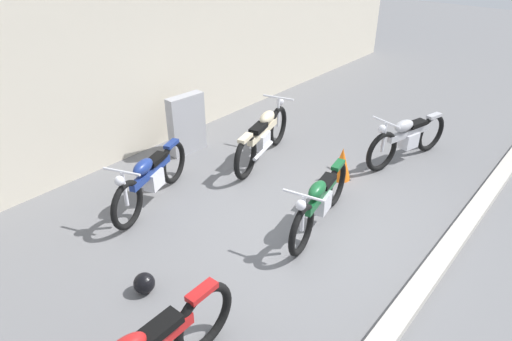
{
  "coord_description": "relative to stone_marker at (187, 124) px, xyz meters",
  "views": [
    {
      "loc": [
        -4.28,
        -2.75,
        3.74
      ],
      "look_at": [
        -0.01,
        0.86,
        0.55
      ],
      "focal_mm": 31.13,
      "sensor_mm": 36.0,
      "label": 1
    }
  ],
  "objects": [
    {
      "name": "traffic_cone",
      "position": [
        0.95,
        -2.64,
        -0.26
      ],
      "size": [
        0.32,
        0.32,
        0.55
      ],
      "primitive_type": "cone",
      "color": "orange",
      "rests_on": "ground_plane"
    },
    {
      "name": "stone_marker",
      "position": [
        0.0,
        0.0,
        0.0
      ],
      "size": [
        0.71,
        0.26,
        1.08
      ],
      "primitive_type": "cube",
      "rotation": [
        0.0,
        0.0,
        -0.09
      ],
      "color": "#9E9EA3",
      "rests_on": "ground_plane"
    },
    {
      "name": "ground_plane",
      "position": [
        -0.48,
        -2.9,
        -0.54
      ],
      "size": [
        40.0,
        40.0,
        0.0
      ],
      "primitive_type": "plane",
      "color": "slate"
    },
    {
      "name": "building_wall",
      "position": [
        -0.48,
        0.8,
        0.91
      ],
      "size": [
        18.0,
        0.3,
        2.91
      ],
      "primitive_type": "cube",
      "color": "beige",
      "rests_on": "ground_plane"
    },
    {
      "name": "motorcycle_green",
      "position": [
        -0.39,
        -3.08,
        -0.12
      ],
      "size": [
        1.93,
        0.65,
        0.87
      ],
      "rotation": [
        0.0,
        0.0,
        3.34
      ],
      "color": "black",
      "rests_on": "ground_plane"
    },
    {
      "name": "motorcycle_silver",
      "position": [
        2.23,
        -3.16,
        -0.1
      ],
      "size": [
        1.97,
        0.74,
        0.9
      ],
      "rotation": [
        0.0,
        0.0,
        2.88
      ],
      "color": "black",
      "rests_on": "ground_plane"
    },
    {
      "name": "motorcycle_cream",
      "position": [
        0.65,
        -1.24,
        -0.08
      ],
      "size": [
        2.06,
        0.8,
        0.95
      ],
      "rotation": [
        0.0,
        0.0,
        0.27
      ],
      "color": "black",
      "rests_on": "ground_plane"
    },
    {
      "name": "curb_strip",
      "position": [
        -0.48,
        -4.67,
        -0.48
      ],
      "size": [
        18.0,
        0.24,
        0.12
      ],
      "primitive_type": "cube",
      "color": "#B7B2A8",
      "rests_on": "ground_plane"
    },
    {
      "name": "motorcycle_blue",
      "position": [
        -1.49,
        -0.86,
        -0.11
      ],
      "size": [
        1.89,
        0.89,
        0.89
      ],
      "rotation": [
        0.0,
        0.0,
        3.51
      ],
      "color": "black",
      "rests_on": "ground_plane"
    },
    {
      "name": "helmet",
      "position": [
        -2.72,
        -2.25,
        -0.42
      ],
      "size": [
        0.25,
        0.25,
        0.25
      ],
      "primitive_type": "sphere",
      "color": "black",
      "rests_on": "ground_plane"
    }
  ]
}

